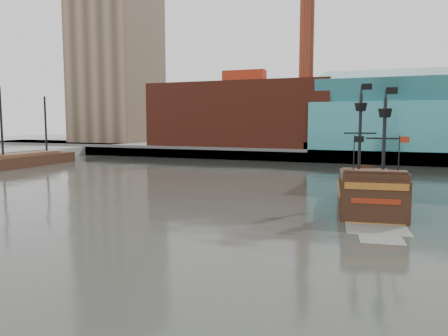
% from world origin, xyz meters
% --- Properties ---
extents(ground, '(400.00, 400.00, 0.00)m').
position_xyz_m(ground, '(0.00, 0.00, 0.00)').
color(ground, '#2B2E28').
rests_on(ground, ground).
extents(promenade_far, '(220.00, 60.00, 2.00)m').
position_xyz_m(promenade_far, '(0.00, 92.00, 1.00)').
color(promenade_far, slate).
rests_on(promenade_far, ground).
extents(seawall, '(220.00, 1.00, 2.60)m').
position_xyz_m(seawall, '(0.00, 62.50, 1.30)').
color(seawall, '#4C4C49').
rests_on(seawall, ground).
extents(skyline, '(149.00, 45.00, 62.00)m').
position_xyz_m(skyline, '(5.21, 84.56, 24.55)').
color(skyline, brown).
rests_on(skyline, promenade_far).
extents(pirate_ship, '(7.33, 17.44, 12.65)m').
position_xyz_m(pirate_ship, '(9.53, 17.48, 1.15)').
color(pirate_ship, black).
rests_on(pirate_ship, ground).
extents(docked_vessel, '(6.28, 21.97, 14.76)m').
position_xyz_m(docked_vessel, '(-51.76, 35.66, 0.94)').
color(docked_vessel, black).
rests_on(docked_vessel, ground).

